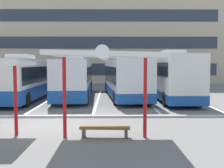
{
  "coord_description": "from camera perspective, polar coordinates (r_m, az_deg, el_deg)",
  "views": [
    {
      "loc": [
        2.83,
        -12.44,
        2.85
      ],
      "look_at": [
        2.96,
        3.9,
        1.62
      ],
      "focal_mm": 44.26,
      "sensor_mm": 36.0,
      "label": 1
    }
  ],
  "objects": [
    {
      "name": "ground_plane",
      "position": [
        13.07,
        -13.1,
        -8.4
      ],
      "size": [
        160.0,
        160.0,
        0.0
      ],
      "primitive_type": "plane",
      "color": "slate"
    },
    {
      "name": "terminal_building",
      "position": [
        46.52,
        -4.0,
        12.14
      ],
      "size": [
        38.33,
        15.74,
        21.16
      ],
      "color": "#C6B293",
      "rests_on": "ground"
    },
    {
      "name": "coach_bus_1",
      "position": [
        22.85,
        -17.13,
        0.97
      ],
      "size": [
        2.64,
        11.29,
        3.51
      ],
      "color": "silver",
      "rests_on": "ground"
    },
    {
      "name": "coach_bus_2",
      "position": [
        23.38,
        -7.6,
        1.16
      ],
      "size": [
        2.94,
        11.93,
        3.47
      ],
      "color": "silver",
      "rests_on": "ground"
    },
    {
      "name": "coach_bus_3",
      "position": [
        22.78,
        2.67,
        1.2
      ],
      "size": [
        3.5,
        11.29,
        3.5
      ],
      "color": "silver",
      "rests_on": "ground"
    },
    {
      "name": "coach_bus_4",
      "position": [
        22.89,
        11.6,
        1.59
      ],
      "size": [
        2.55,
        12.0,
        3.82
      ],
      "color": "silver",
      "rests_on": "ground"
    },
    {
      "name": "lane_stripe_1",
      "position": [
        23.99,
        -21.24,
        -2.81
      ],
      "size": [
        0.16,
        14.0,
        0.01
      ],
      "primitive_type": "cube",
      "color": "white",
      "rests_on": "ground"
    },
    {
      "name": "lane_stripe_2",
      "position": [
        22.92,
        -12.36,
        -2.93
      ],
      "size": [
        0.16,
        14.0,
        0.01
      ],
      "primitive_type": "cube",
      "color": "white",
      "rests_on": "ground"
    },
    {
      "name": "lane_stripe_3",
      "position": [
        22.45,
        -2.86,
        -2.99
      ],
      "size": [
        0.16,
        14.0,
        0.01
      ],
      "primitive_type": "cube",
      "color": "white",
      "rests_on": "ground"
    },
    {
      "name": "lane_stripe_4",
      "position": [
        22.61,
        6.78,
        -2.96
      ],
      "size": [
        0.16,
        14.0,
        0.01
      ],
      "primitive_type": "cube",
      "color": "white",
      "rests_on": "ground"
    },
    {
      "name": "lane_stripe_5",
      "position": [
        23.39,
        16.02,
        -2.86
      ],
      "size": [
        0.16,
        14.0,
        0.01
      ],
      "primitive_type": "cube",
      "color": "white",
      "rests_on": "ground"
    },
    {
      "name": "waiting_shelter_1",
      "position": [
        10.16,
        -1.53,
        5.67
      ],
      "size": [
        4.08,
        5.16,
        3.32
      ],
      "color": "red",
      "rests_on": "ground"
    },
    {
      "name": "bench_1",
      "position": [
        10.71,
        -1.47,
        -9.24
      ],
      "size": [
        1.93,
        0.5,
        0.45
      ],
      "color": "brown",
      "rests_on": "ground"
    },
    {
      "name": "platform_kerb",
      "position": [
        14.88,
        -11.49,
        -6.59
      ],
      "size": [
        44.0,
        0.24,
        0.12
      ],
      "primitive_type": "cube",
      "color": "#ADADA8",
      "rests_on": "ground"
    }
  ]
}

